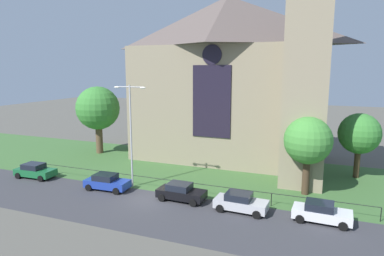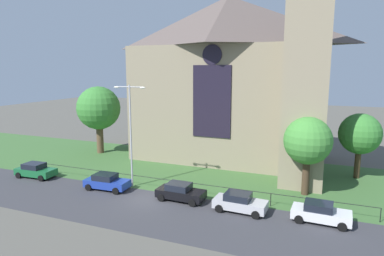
{
  "view_description": "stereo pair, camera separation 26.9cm",
  "coord_description": "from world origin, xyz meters",
  "px_view_note": "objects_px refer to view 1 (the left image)",
  "views": [
    {
      "loc": [
        13.72,
        -24.92,
        11.28
      ],
      "look_at": [
        0.79,
        8.0,
        5.13
      ],
      "focal_mm": 31.84,
      "sensor_mm": 36.0,
      "label": 1
    },
    {
      "loc": [
        13.97,
        -24.82,
        11.28
      ],
      "look_at": [
        0.79,
        8.0,
        5.13
      ],
      "focal_mm": 31.84,
      "sensor_mm": 36.0,
      "label": 2
    }
  ],
  "objects_px": {
    "tree_left_far": "(98,109)",
    "parked_car_white": "(321,212)",
    "streetlamp_near": "(131,125)",
    "parked_car_silver": "(241,202)",
    "parked_car_blue": "(107,182)",
    "tree_right_near": "(308,141)",
    "tree_right_far": "(359,134)",
    "parked_car_black": "(181,192)",
    "parked_car_green": "(35,171)",
    "church_building": "(231,77)"
  },
  "relations": [
    {
      "from": "tree_right_near",
      "to": "parked_car_blue",
      "type": "height_order",
      "value": "tree_right_near"
    },
    {
      "from": "tree_left_far",
      "to": "parked_car_white",
      "type": "distance_m",
      "value": 31.22
    },
    {
      "from": "parked_car_blue",
      "to": "parked_car_white",
      "type": "bearing_deg",
      "value": -2.55
    },
    {
      "from": "tree_left_far",
      "to": "parked_car_white",
      "type": "xyz_separation_m",
      "value": [
        28.46,
        -11.67,
        -5.32
      ]
    },
    {
      "from": "tree_left_far",
      "to": "tree_right_far",
      "type": "bearing_deg",
      "value": 1.79
    },
    {
      "from": "tree_left_far",
      "to": "parked_car_blue",
      "type": "xyz_separation_m",
      "value": [
        9.46,
        -11.71,
        -5.32
      ]
    },
    {
      "from": "parked_car_black",
      "to": "parked_car_silver",
      "type": "height_order",
      "value": "same"
    },
    {
      "from": "church_building",
      "to": "parked_car_black",
      "type": "distance_m",
      "value": 18.14
    },
    {
      "from": "church_building",
      "to": "streetlamp_near",
      "type": "relative_size",
      "value": 2.64
    },
    {
      "from": "tree_left_far",
      "to": "parked_car_black",
      "type": "bearing_deg",
      "value": -34.25
    },
    {
      "from": "parked_car_blue",
      "to": "parked_car_silver",
      "type": "xyz_separation_m",
      "value": [
        12.94,
        -0.26,
        0.0
      ]
    },
    {
      "from": "tree_right_far",
      "to": "parked_car_green",
      "type": "xyz_separation_m",
      "value": [
        -31.43,
        -12.44,
        -3.92
      ]
    },
    {
      "from": "parked_car_black",
      "to": "parked_car_white",
      "type": "distance_m",
      "value": 11.42
    },
    {
      "from": "streetlamp_near",
      "to": "tree_left_far",
      "type": "bearing_deg",
      "value": 138.11
    },
    {
      "from": "tree_right_far",
      "to": "streetlamp_near",
      "type": "xyz_separation_m",
      "value": [
        -20.44,
        -11.11,
        1.45
      ]
    },
    {
      "from": "tree_right_near",
      "to": "tree_right_far",
      "type": "height_order",
      "value": "tree_right_near"
    },
    {
      "from": "parked_car_blue",
      "to": "parked_car_white",
      "type": "distance_m",
      "value": 19.0
    },
    {
      "from": "tree_right_far",
      "to": "parked_car_green",
      "type": "height_order",
      "value": "tree_right_far"
    },
    {
      "from": "church_building",
      "to": "tree_left_far",
      "type": "xyz_separation_m",
      "value": [
        -17.25,
        -3.84,
        -4.21
      ]
    },
    {
      "from": "church_building",
      "to": "parked_car_silver",
      "type": "bearing_deg",
      "value": -71.94
    },
    {
      "from": "tree_right_far",
      "to": "parked_car_white",
      "type": "height_order",
      "value": "tree_right_far"
    },
    {
      "from": "streetlamp_near",
      "to": "parked_car_silver",
      "type": "relative_size",
      "value": 2.3
    },
    {
      "from": "tree_right_near",
      "to": "tree_left_far",
      "type": "bearing_deg",
      "value": 167.3
    },
    {
      "from": "tree_right_near",
      "to": "streetlamp_near",
      "type": "bearing_deg",
      "value": -165.62
    },
    {
      "from": "tree_left_far",
      "to": "church_building",
      "type": "bearing_deg",
      "value": 12.54
    },
    {
      "from": "tree_left_far",
      "to": "parked_car_black",
      "type": "height_order",
      "value": "tree_left_far"
    },
    {
      "from": "streetlamp_near",
      "to": "parked_car_black",
      "type": "distance_m",
      "value": 8.01
    },
    {
      "from": "tree_right_near",
      "to": "parked_car_silver",
      "type": "relative_size",
      "value": 1.67
    },
    {
      "from": "church_building",
      "to": "parked_car_white",
      "type": "distance_m",
      "value": 21.38
    },
    {
      "from": "church_building",
      "to": "parked_car_blue",
      "type": "xyz_separation_m",
      "value": [
        -7.78,
        -15.55,
        -9.53
      ]
    },
    {
      "from": "parked_car_black",
      "to": "parked_car_white",
      "type": "bearing_deg",
      "value": 1.4
    },
    {
      "from": "tree_right_near",
      "to": "tree_right_far",
      "type": "distance_m",
      "value": 8.51
    },
    {
      "from": "streetlamp_near",
      "to": "parked_car_green",
      "type": "height_order",
      "value": "streetlamp_near"
    },
    {
      "from": "parked_car_silver",
      "to": "parked_car_white",
      "type": "relative_size",
      "value": 1.0
    },
    {
      "from": "tree_left_far",
      "to": "tree_right_near",
      "type": "height_order",
      "value": "tree_left_far"
    },
    {
      "from": "tree_right_far",
      "to": "streetlamp_near",
      "type": "bearing_deg",
      "value": -151.47
    },
    {
      "from": "parked_car_black",
      "to": "parked_car_white",
      "type": "relative_size",
      "value": 1.0
    },
    {
      "from": "parked_car_white",
      "to": "church_building",
      "type": "bearing_deg",
      "value": 128.1
    },
    {
      "from": "parked_car_green",
      "to": "parked_car_black",
      "type": "distance_m",
      "value": 16.76
    },
    {
      "from": "parked_car_white",
      "to": "parked_car_black",
      "type": "bearing_deg",
      "value": -178.12
    },
    {
      "from": "tree_left_far",
      "to": "parked_car_white",
      "type": "bearing_deg",
      "value": -22.29
    },
    {
      "from": "streetlamp_near",
      "to": "parked_car_white",
      "type": "bearing_deg",
      "value": -5.16
    },
    {
      "from": "tree_left_far",
      "to": "tree_right_near",
      "type": "distance_m",
      "value": 27.71
    },
    {
      "from": "parked_car_blue",
      "to": "tree_left_far",
      "type": "bearing_deg",
      "value": 126.26
    },
    {
      "from": "church_building",
      "to": "parked_car_black",
      "type": "xyz_separation_m",
      "value": [
        -0.2,
        -15.44,
        -9.53
      ]
    },
    {
      "from": "tree_right_far",
      "to": "parked_car_green",
      "type": "distance_m",
      "value": 34.03
    },
    {
      "from": "parked_car_blue",
      "to": "parked_car_black",
      "type": "relative_size",
      "value": 1.01
    },
    {
      "from": "tree_left_far",
      "to": "streetlamp_near",
      "type": "bearing_deg",
      "value": -41.89
    },
    {
      "from": "tree_right_far",
      "to": "parked_car_green",
      "type": "bearing_deg",
      "value": -158.4
    },
    {
      "from": "church_building",
      "to": "parked_car_white",
      "type": "bearing_deg",
      "value": -54.12
    }
  ]
}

